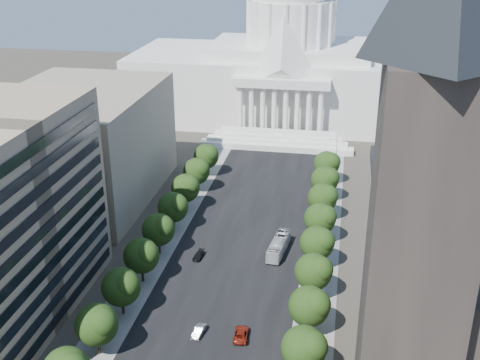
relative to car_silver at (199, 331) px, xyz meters
The scene contains 30 objects.
road_asphalt 45.76m from the car_silver, 87.67° to the left, with size 30.00×260.00×0.01m, color black.
sidewalk_left 48.83m from the car_silver, 110.55° to the left, with size 8.00×260.00×0.02m, color gray.
sidewalk_right 50.25m from the car_silver, 65.47° to the left, with size 8.00×260.00×0.02m, color gray.
capitol 141.93m from the car_silver, 89.24° to the left, with size 120.00×56.00×73.00m.
office_block_left_far 73.73m from the car_silver, 129.63° to the left, with size 38.00×52.00×30.00m, color gray.
tree_l_c 18.83m from the car_silver, 151.77° to the right, with size 7.79×7.60×9.97m.
tree_l_d 17.17m from the car_silver, 167.45° to the left, with size 7.79×7.60×9.97m.
tree_l_e 22.88m from the car_silver, 135.52° to the left, with size 7.79×7.60×9.97m.
tree_l_f 32.25m from the car_silver, 119.87° to the left, with size 7.79×7.60×9.97m.
tree_l_g 42.94m from the car_silver, 111.79° to the left, with size 7.79×7.60×9.97m.
tree_l_h 54.19m from the car_silver, 107.05° to the left, with size 7.79×7.60×9.97m.
tree_l_i 65.70m from the car_silver, 103.97° to the left, with size 7.79×7.60×9.97m.
tree_l_j 77.37m from the car_silver, 101.82° to the left, with size 7.79×7.60×9.97m.
tree_r_c 22.65m from the car_silver, 22.78° to the right, with size 7.79×7.60×9.97m.
tree_r_d 21.29m from the car_silver, ahead, with size 7.79×7.60×9.97m.
tree_r_e 26.11m from the car_silver, 37.53° to the left, with size 7.79×7.60×9.97m.
tree_r_f 34.61m from the car_silver, 53.72° to the left, with size 7.79×7.60×9.97m.
tree_r_g 44.75m from the car_silver, 62.93° to the left, with size 7.79×7.60×9.97m.
tree_r_h 55.63m from the car_silver, 68.59° to the left, with size 7.79×7.60×9.97m.
tree_r_i 66.90m from the car_silver, 72.36° to the left, with size 7.79×7.60×9.97m.
tree_r_j 78.38m from the car_silver, 75.03° to the left, with size 7.79×7.60×9.97m.
streetlight_b 24.21m from the car_silver, 23.11° to the right, with size 2.61×0.44×9.00m.
streetlight_c 27.32m from the car_silver, 35.83° to the left, with size 2.61×0.44×9.00m.
streetlight_d 46.45m from the car_silver, 61.87° to the left, with size 2.61×0.44×9.00m.
streetlight_e 69.41m from the car_silver, 71.67° to the left, with size 2.61×0.44×9.00m.
streetlight_f 93.43m from the car_silver, 76.51° to the left, with size 2.61×0.44×9.00m.
car_silver is the anchor object (origin of this frame).
car_red 7.88m from the car_silver, ahead, with size 2.60×5.63×1.56m, color maroon.
car_dark_b 28.00m from the car_silver, 103.91° to the left, with size 1.80×4.43×1.29m, color black.
city_bus 34.66m from the car_silver, 71.51° to the left, with size 2.99×12.78×3.56m, color silver.
Camera 1 is at (21.76, -44.63, 70.07)m, focal length 45.00 mm.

